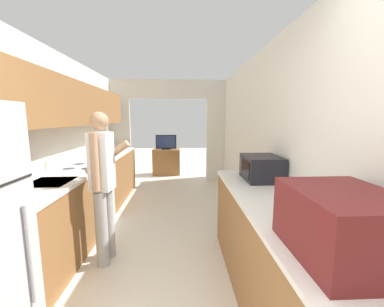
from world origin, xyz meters
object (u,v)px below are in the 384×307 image
microwave (261,168)px  knife (94,159)px  range_oven (85,197)px  person (103,184)px  tv_cabinet (166,162)px  television (166,142)px  suitcase (342,224)px

microwave → knife: 2.68m
range_oven → person: person is taller
tv_cabinet → range_oven: bearing=-106.3°
person → television: (0.42, 4.06, 0.03)m
person → suitcase: person is taller
suitcase → microwave: bearing=86.3°
person → suitcase: bearing=-124.9°
range_oven → microwave: size_ratio=2.25×
microwave → tv_cabinet: (-1.30, 4.11, -0.69)m
microwave → knife: microwave is taller
range_oven → tv_cabinet: size_ratio=1.40×
person → knife: (-0.59, 1.36, 0.04)m
range_oven → person: 1.07m
microwave → television: 4.27m
microwave → tv_cabinet: microwave is taller
person → knife: person is taller
range_oven → suitcase: suitcase is taller
range_oven → tv_cabinet: bearing=73.7°
range_oven → knife: (-0.05, 0.54, 0.46)m
tv_cabinet → knife: size_ratio=2.39×
range_oven → microwave: microwave is taller
television → person: bearing=-95.9°
microwave → television: size_ratio=0.82×
range_oven → person: (0.54, -0.82, 0.42)m
person → microwave: size_ratio=3.51×
range_oven → person: size_ratio=0.64×
tv_cabinet → television: bearing=-90.0°
television → knife: bearing=-110.5°
microwave → television: (-1.30, 4.07, -0.13)m
range_oven → knife: 0.71m
television → suitcase: bearing=-77.7°
microwave → range_oven: bearing=159.8°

